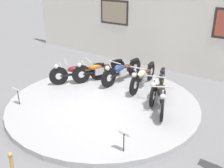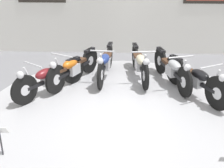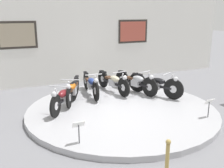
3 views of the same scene
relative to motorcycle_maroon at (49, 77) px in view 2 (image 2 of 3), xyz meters
The scene contains 9 objects.
ground_plane 1.72m from the motorcycle_maroon, 20.60° to the right, with size 60.00×60.00×0.00m, color slate.
display_platform 1.69m from the motorcycle_maroon, 20.60° to the right, with size 5.44×5.44×0.14m, color #ADADB2.
motorcycle_maroon is the anchor object (origin of this frame).
motorcycle_orange 0.72m from the motorcycle_maroon, 55.38° to the left, with size 0.91×1.81×0.79m.
motorcycle_blue 1.46m from the motorcycle_maroon, 39.76° to the left, with size 0.54×2.00×0.80m.
motorcycle_cream 2.15m from the motorcycle_maroon, 25.69° to the left, with size 0.54×1.97×0.79m.
motorcycle_silver 2.71m from the motorcycle_maroon, 12.60° to the left, with size 0.68×1.94×0.80m.
motorcycle_black 3.05m from the motorcycle_maroon, ahead, with size 1.01×1.81×0.81m.
info_placard_front_left 2.17m from the motorcycle_maroon, 96.30° to the right, with size 0.26×0.11×0.51m.
Camera 2 is at (0.05, -5.38, 3.03)m, focal length 50.00 mm.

